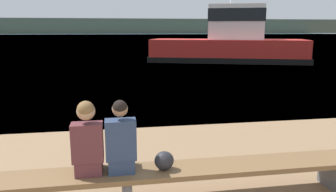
% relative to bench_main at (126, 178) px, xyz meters
% --- Properties ---
extents(water_surface, '(240.00, 240.00, 0.00)m').
position_rel_bench_main_xyz_m(water_surface, '(0.07, 123.39, -0.38)').
color(water_surface, '#5684A3').
rests_on(water_surface, ground).
extents(far_shoreline, '(600.00, 12.00, 8.38)m').
position_rel_bench_main_xyz_m(far_shoreline, '(0.07, 191.73, 3.81)').
color(far_shoreline, '#424738').
rests_on(far_shoreline, ground).
extents(bench_main, '(6.48, 0.54, 0.47)m').
position_rel_bench_main_xyz_m(bench_main, '(0.00, 0.00, 0.00)').
color(bench_main, brown).
rests_on(bench_main, ground).
extents(person_left, '(0.38, 0.40, 0.95)m').
position_rel_bench_main_xyz_m(person_left, '(-0.46, 0.00, 0.51)').
color(person_left, '#56282D').
rests_on(person_left, bench_main).
extents(person_right, '(0.38, 0.39, 0.95)m').
position_rel_bench_main_xyz_m(person_right, '(-0.06, 0.01, 0.49)').
color(person_right, navy).
rests_on(person_right, bench_main).
extents(shopping_bag, '(0.25, 0.22, 0.25)m').
position_rel_bench_main_xyz_m(shopping_bag, '(0.49, -0.02, 0.21)').
color(shopping_bag, '#232328').
rests_on(shopping_bag, bench_main).
extents(tugboat_red, '(11.42, 6.91, 7.07)m').
position_rel_bench_main_xyz_m(tugboat_red, '(8.05, 18.41, 0.86)').
color(tugboat_red, red).
rests_on(tugboat_red, water_surface).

